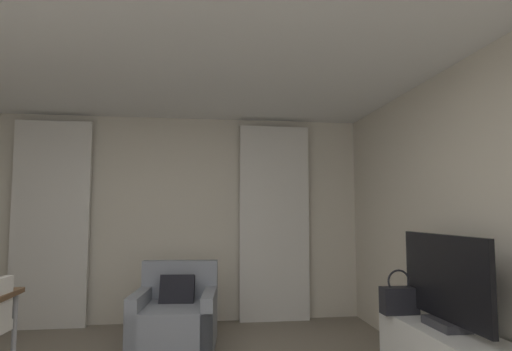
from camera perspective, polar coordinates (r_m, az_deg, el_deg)
wall_window at (r=5.61m, az=-11.80°, el=-5.62°), size 5.12×0.06×2.60m
ceiling at (r=2.89m, az=-16.11°, el=21.06°), size 5.12×6.12×0.06m
curtain_left_panel at (r=5.75m, az=-25.77°, el=-5.71°), size 0.90×0.06×2.50m
curtain_right_panel at (r=5.55m, az=2.48°, el=-6.24°), size 0.90×0.06×2.50m
armchair at (r=4.70m, az=-10.72°, el=-18.30°), size 0.89×0.91×0.84m
tv_flatscreen at (r=3.55m, az=23.89°, el=-13.03°), size 0.20×1.08×0.68m
handbag_primary at (r=3.92m, az=18.60°, el=-15.42°), size 0.30×0.14×0.37m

